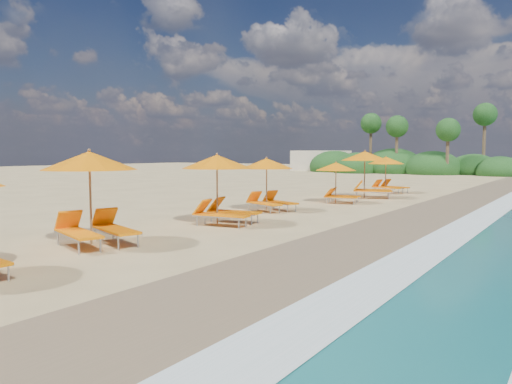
% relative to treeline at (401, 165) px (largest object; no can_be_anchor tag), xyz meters
% --- Properties ---
extents(ground, '(160.00, 160.00, 0.00)m').
position_rel_treeline_xyz_m(ground, '(9.94, -45.51, -1.00)').
color(ground, tan).
rests_on(ground, ground).
extents(wet_sand, '(4.00, 160.00, 0.01)m').
position_rel_treeline_xyz_m(wet_sand, '(13.94, -45.51, -0.99)').
color(wet_sand, '#7F674B').
rests_on(wet_sand, ground).
extents(surf_foam, '(4.00, 160.00, 0.01)m').
position_rel_treeline_xyz_m(surf_foam, '(16.64, -45.51, -0.97)').
color(surf_foam, white).
rests_on(surf_foam, ground).
extents(station_3, '(3.23, 3.14, 2.56)m').
position_rel_treeline_xyz_m(station_3, '(7.90, -50.16, 0.44)').
color(station_3, olive).
rests_on(station_3, ground).
extents(station_4, '(2.92, 2.78, 2.45)m').
position_rel_treeline_xyz_m(station_4, '(8.36, -45.28, 0.38)').
color(station_4, olive).
rests_on(station_4, ground).
extents(station_5, '(2.92, 2.86, 2.29)m').
position_rel_treeline_xyz_m(station_5, '(7.59, -41.12, 0.29)').
color(station_5, olive).
rests_on(station_5, ground).
extents(station_6, '(2.48, 2.38, 2.05)m').
position_rel_treeline_xyz_m(station_6, '(8.65, -36.47, 0.15)').
color(station_6, olive).
rests_on(station_6, ground).
extents(station_7, '(3.39, 3.34, 2.62)m').
position_rel_treeline_xyz_m(station_7, '(8.81, -33.04, 0.47)').
color(station_7, olive).
rests_on(station_7, ground).
extents(station_8, '(2.88, 2.81, 2.28)m').
position_rel_treeline_xyz_m(station_8, '(8.57, -29.18, 0.28)').
color(station_8, olive).
rests_on(station_8, ground).
extents(treeline, '(25.80, 8.80, 9.74)m').
position_rel_treeline_xyz_m(treeline, '(0.00, 0.00, 0.00)').
color(treeline, '#163D14').
rests_on(treeline, ground).
extents(beach_building, '(7.00, 5.00, 2.80)m').
position_rel_treeline_xyz_m(beach_building, '(-12.06, 2.49, 0.40)').
color(beach_building, beige).
rests_on(beach_building, ground).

